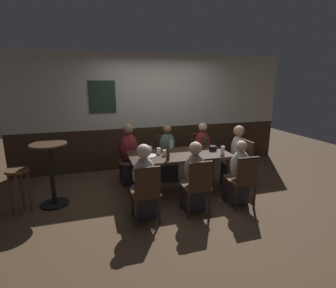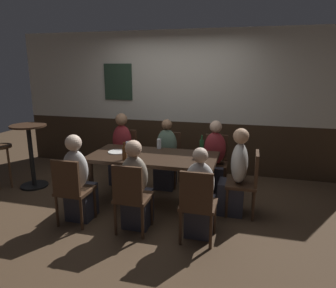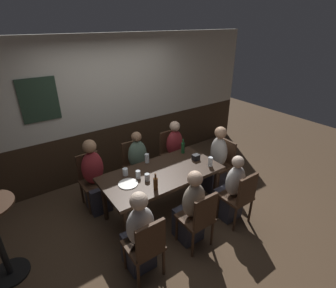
{
  "view_description": "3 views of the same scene",
  "coord_description": "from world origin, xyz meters",
  "px_view_note": "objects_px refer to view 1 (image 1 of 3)",
  "views": [
    {
      "loc": [
        -1.48,
        -4.2,
        2.02
      ],
      "look_at": [
        -0.22,
        -0.03,
        0.94
      ],
      "focal_mm": 27.6,
      "sensor_mm": 36.0,
      "label": 1
    },
    {
      "loc": [
        1.3,
        -4.0,
        1.96
      ],
      "look_at": [
        0.23,
        -0.05,
        0.93
      ],
      "focal_mm": 33.06,
      "sensor_mm": 36.0,
      "label": 2
    },
    {
      "loc": [
        -1.81,
        -2.73,
        2.79
      ],
      "look_at": [
        0.21,
        0.13,
        1.1
      ],
      "focal_mm": 27.58,
      "sensor_mm": 36.0,
      "label": 3
    }
  ],
  "objects_px": {
    "chair_left_near": "(146,190)",
    "person_mid_far": "(168,157)",
    "chair_right_far": "(200,151)",
    "chair_left_far": "(128,157)",
    "beer_glass_tall": "(150,150)",
    "tumbler_short": "(165,153)",
    "side_bar_table": "(51,170)",
    "person_right_far": "(203,154)",
    "bar_stool": "(18,179)",
    "chair_head_east": "(242,160)",
    "chair_right_near": "(243,178)",
    "chair_mid_near": "(198,184)",
    "person_right_near": "(237,177)",
    "pint_glass_stout": "(171,145)",
    "beer_glass_half": "(159,151)",
    "dining_table": "(179,158)",
    "person_left_near": "(144,187)",
    "tumbler_water": "(223,151)",
    "plate_white_large": "(149,156)",
    "chair_mid_far": "(166,154)",
    "person_mid_near": "(193,181)",
    "person_left_far": "(130,159)",
    "person_head_east": "(235,160)",
    "condiment_caddy": "(213,148)",
    "beer_bottle_brown": "(168,155)",
    "beer_bottle_green": "(205,142)"
  },
  "relations": [
    {
      "from": "chair_right_near",
      "to": "pint_glass_stout",
      "type": "height_order",
      "value": "pint_glass_stout"
    },
    {
      "from": "person_right_far",
      "to": "beer_bottle_brown",
      "type": "distance_m",
      "value": 1.52
    },
    {
      "from": "chair_right_near",
      "to": "side_bar_table",
      "type": "distance_m",
      "value": 3.09
    },
    {
      "from": "chair_left_far",
      "to": "person_mid_far",
      "type": "relative_size",
      "value": 0.78
    },
    {
      "from": "chair_left_near",
      "to": "side_bar_table",
      "type": "bearing_deg",
      "value": 144.14
    },
    {
      "from": "chair_left_near",
      "to": "person_right_near",
      "type": "bearing_deg",
      "value": 5.96
    },
    {
      "from": "chair_head_east",
      "to": "chair_right_near",
      "type": "relative_size",
      "value": 1.0
    },
    {
      "from": "bar_stool",
      "to": "chair_mid_far",
      "type": "bearing_deg",
      "value": 18.81
    },
    {
      "from": "beer_glass_tall",
      "to": "side_bar_table",
      "type": "xyz_separation_m",
      "value": [
        -1.67,
        -0.12,
        -0.17
      ]
    },
    {
      "from": "dining_table",
      "to": "person_left_near",
      "type": "xyz_separation_m",
      "value": [
        -0.79,
        -0.69,
        -0.17
      ]
    },
    {
      "from": "person_right_far",
      "to": "chair_right_near",
      "type": "bearing_deg",
      "value": -90.0
    },
    {
      "from": "dining_table",
      "to": "tumbler_water",
      "type": "bearing_deg",
      "value": -21.15
    },
    {
      "from": "chair_left_near",
      "to": "person_mid_far",
      "type": "height_order",
      "value": "person_mid_far"
    },
    {
      "from": "bar_stool",
      "to": "chair_left_near",
      "type": "bearing_deg",
      "value": -24.66
    },
    {
      "from": "person_right_near",
      "to": "beer_bottle_brown",
      "type": "xyz_separation_m",
      "value": [
        -1.09,
        0.38,
        0.38
      ]
    },
    {
      "from": "person_right_near",
      "to": "beer_glass_half",
      "type": "relative_size",
      "value": 9.51
    },
    {
      "from": "chair_mid_far",
      "to": "person_mid_near",
      "type": "bearing_deg",
      "value": -90.0
    },
    {
      "from": "chair_right_near",
      "to": "person_left_far",
      "type": "xyz_separation_m",
      "value": [
        -1.58,
        1.55,
        0.02
      ]
    },
    {
      "from": "person_right_far",
      "to": "person_left_near",
      "type": "bearing_deg",
      "value": -138.7
    },
    {
      "from": "chair_left_near",
      "to": "person_mid_far",
      "type": "relative_size",
      "value": 0.78
    },
    {
      "from": "tumbler_short",
      "to": "plate_white_large",
      "type": "xyz_separation_m",
      "value": [
        -0.27,
        0.07,
        -0.04
      ]
    },
    {
      "from": "person_right_near",
      "to": "tumbler_water",
      "type": "xyz_separation_m",
      "value": [
        -0.07,
        0.41,
        0.35
      ]
    },
    {
      "from": "person_right_far",
      "to": "bar_stool",
      "type": "height_order",
      "value": "person_right_far"
    },
    {
      "from": "plate_white_large",
      "to": "bar_stool",
      "type": "distance_m",
      "value": 2.05
    },
    {
      "from": "beer_bottle_green",
      "to": "beer_bottle_brown",
      "type": "bearing_deg",
      "value": -146.94
    },
    {
      "from": "chair_head_east",
      "to": "plate_white_large",
      "type": "height_order",
      "value": "chair_head_east"
    },
    {
      "from": "person_right_near",
      "to": "bar_stool",
      "type": "bearing_deg",
      "value": 168.9
    },
    {
      "from": "person_left_far",
      "to": "condiment_caddy",
      "type": "relative_size",
      "value": 10.91
    },
    {
      "from": "chair_left_near",
      "to": "chair_right_far",
      "type": "relative_size",
      "value": 1.0
    },
    {
      "from": "person_left_near",
      "to": "person_mid_far",
      "type": "distance_m",
      "value": 1.59
    },
    {
      "from": "person_left_near",
      "to": "person_right_near",
      "type": "height_order",
      "value": "person_left_near"
    },
    {
      "from": "chair_mid_near",
      "to": "person_head_east",
      "type": "bearing_deg",
      "value": 36.6
    },
    {
      "from": "person_mid_near",
      "to": "person_right_near",
      "type": "relative_size",
      "value": 1.03
    },
    {
      "from": "chair_left_far",
      "to": "beer_glass_tall",
      "type": "xyz_separation_m",
      "value": [
        0.32,
        -0.61,
        0.29
      ]
    },
    {
      "from": "person_head_east",
      "to": "tumbler_water",
      "type": "relative_size",
      "value": 7.9
    },
    {
      "from": "chair_right_near",
      "to": "chair_mid_near",
      "type": "bearing_deg",
      "value": 180.0
    },
    {
      "from": "person_head_east",
      "to": "condiment_caddy",
      "type": "height_order",
      "value": "person_head_east"
    },
    {
      "from": "dining_table",
      "to": "chair_right_near",
      "type": "distance_m",
      "value": 1.18
    },
    {
      "from": "plate_white_large",
      "to": "tumbler_short",
      "type": "bearing_deg",
      "value": -14.52
    },
    {
      "from": "side_bar_table",
      "to": "plate_white_large",
      "type": "bearing_deg",
      "value": -3.94
    },
    {
      "from": "chair_mid_far",
      "to": "plate_white_large",
      "type": "height_order",
      "value": "chair_mid_far"
    },
    {
      "from": "chair_mid_near",
      "to": "person_left_far",
      "type": "relative_size",
      "value": 0.73
    },
    {
      "from": "beer_bottle_green",
      "to": "chair_left_near",
      "type": "bearing_deg",
      "value": -140.91
    },
    {
      "from": "person_right_far",
      "to": "side_bar_table",
      "type": "relative_size",
      "value": 1.09
    },
    {
      "from": "plate_white_large",
      "to": "side_bar_table",
      "type": "relative_size",
      "value": 0.26
    },
    {
      "from": "chair_mid_far",
      "to": "plate_white_large",
      "type": "bearing_deg",
      "value": -123.12
    },
    {
      "from": "chair_head_east",
      "to": "pint_glass_stout",
      "type": "distance_m",
      "value": 1.42
    },
    {
      "from": "beer_glass_tall",
      "to": "tumbler_short",
      "type": "xyz_separation_m",
      "value": [
        0.19,
        -0.3,
        0.0
      ]
    },
    {
      "from": "chair_left_far",
      "to": "person_left_far",
      "type": "bearing_deg",
      "value": -90.0
    },
    {
      "from": "tumbler_short",
      "to": "side_bar_table",
      "type": "bearing_deg",
      "value": 174.51
    }
  ]
}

